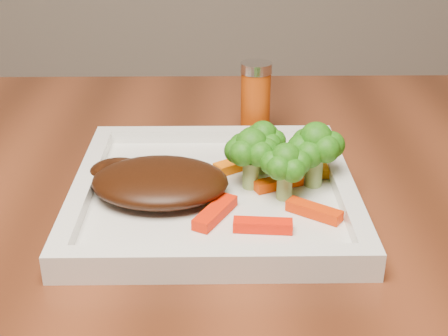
{
  "coord_description": "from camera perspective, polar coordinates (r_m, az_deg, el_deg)",
  "views": [
    {
      "loc": [
        -0.14,
        -0.43,
        1.05
      ],
      "look_at": [
        -0.14,
        0.11,
        0.79
      ],
      "focal_mm": 50.0,
      "sensor_mm": 36.0,
      "label": 1
    }
  ],
  "objects": [
    {
      "name": "carrot_3",
      "position": [
        0.65,
        7.94,
        -0.14
      ],
      "size": [
        0.06,
        0.03,
        0.01
      ],
      "primitive_type": "cube",
      "rotation": [
        0.0,
        0.0,
        -0.27
      ],
      "color": "orange",
      "rests_on": "plate"
    },
    {
      "name": "carrot_0",
      "position": [
        0.54,
        3.57,
        -5.26
      ],
      "size": [
        0.05,
        0.02,
        0.01
      ],
      "primitive_type": "cube",
      "rotation": [
        0.0,
        0.0,
        -0.09
      ],
      "color": "#F71A04",
      "rests_on": "plate"
    },
    {
      "name": "broccoli_0",
      "position": [
        0.64,
        3.56,
        2.5
      ],
      "size": [
        0.07,
        0.07,
        0.07
      ],
      "primitive_type": null,
      "rotation": [
        0.0,
        0.0,
        -0.39
      ],
      "color": "#386C12",
      "rests_on": "plate"
    },
    {
      "name": "carrot_1",
      "position": [
        0.57,
        8.23,
        -3.89
      ],
      "size": [
        0.05,
        0.04,
        0.01
      ],
      "primitive_type": "cube",
      "rotation": [
        0.0,
        0.0,
        -0.62
      ],
      "color": "red",
      "rests_on": "plate"
    },
    {
      "name": "spice_shaker",
      "position": [
        0.75,
        2.9,
        6.23
      ],
      "size": [
        0.04,
        0.04,
        0.09
      ],
      "primitive_type": "cylinder",
      "rotation": [
        0.0,
        0.0,
        -0.3
      ],
      "color": "#A83B09",
      "rests_on": "dining_table"
    },
    {
      "name": "steak",
      "position": [
        0.6,
        -5.87,
        -1.25
      ],
      "size": [
        0.14,
        0.11,
        0.03
      ],
      "primitive_type": "ellipsoid",
      "rotation": [
        0.0,
        0.0,
        -0.09
      ],
      "color": "#351608",
      "rests_on": "plate"
    },
    {
      "name": "broccoli_3",
      "position": [
        0.61,
        2.49,
        0.86
      ],
      "size": [
        0.06,
        0.06,
        0.06
      ],
      "primitive_type": null,
      "rotation": [
        0.0,
        0.0,
        0.06
      ],
      "color": "#0F5C10",
      "rests_on": "plate"
    },
    {
      "name": "carrot_2",
      "position": [
        0.56,
        -0.81,
        -4.08
      ],
      "size": [
        0.04,
        0.06,
        0.01
      ],
      "primitive_type": "cube",
      "rotation": [
        0.0,
        0.0,
        1.08
      ],
      "color": "red",
      "rests_on": "plate"
    },
    {
      "name": "carrot_4",
      "position": [
        0.66,
        1.6,
        0.46
      ],
      "size": [
        0.06,
        0.05,
        0.01
      ],
      "primitive_type": "cube",
      "rotation": [
        0.0,
        0.0,
        0.59
      ],
      "color": "#FA6804",
      "rests_on": "plate"
    },
    {
      "name": "plate",
      "position": [
        0.61,
        -0.93,
        -2.61
      ],
      "size": [
        0.27,
        0.27,
        0.01
      ],
      "primitive_type": "cube",
      "color": "white",
      "rests_on": "dining_table"
    },
    {
      "name": "carrot_6",
      "position": [
        0.62,
        5.0,
        -1.36
      ],
      "size": [
        0.05,
        0.03,
        0.01
      ],
      "primitive_type": "cube",
      "rotation": [
        0.0,
        0.0,
        0.41
      ],
      "color": "#E33F03",
      "rests_on": "plate"
    },
    {
      "name": "broccoli_2",
      "position": [
        0.59,
        5.62,
        -0.22
      ],
      "size": [
        0.07,
        0.07,
        0.06
      ],
      "primitive_type": null,
      "rotation": [
        0.0,
        0.0,
        -0.37
      ],
      "color": "#196711",
      "rests_on": "plate"
    },
    {
      "name": "broccoli_1",
      "position": [
        0.61,
        8.31,
        1.14
      ],
      "size": [
        0.06,
        0.06,
        0.06
      ],
      "primitive_type": null,
      "rotation": [
        0.0,
        0.0,
        -0.01
      ],
      "color": "#217313",
      "rests_on": "plate"
    }
  ]
}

